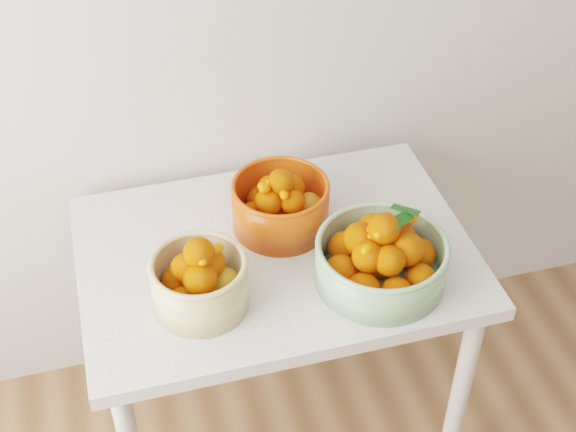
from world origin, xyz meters
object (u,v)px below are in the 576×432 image
at_px(bowl_cream, 200,281).
at_px(bowl_orange, 281,204).
at_px(table, 276,276).
at_px(bowl_green, 381,257).

xyz_separation_m(bowl_cream, bowl_orange, (0.25, 0.22, -0.00)).
relative_size(table, bowl_cream, 3.68).
bearing_deg(bowl_green, table, 142.47).
xyz_separation_m(table, bowl_green, (0.22, -0.17, 0.17)).
relative_size(table, bowl_orange, 3.86).
bearing_deg(bowl_green, bowl_orange, 125.29).
bearing_deg(bowl_green, bowl_cream, 175.71).
height_order(bowl_cream, bowl_orange, bowl_cream).
height_order(table, bowl_green, bowl_green).
xyz_separation_m(bowl_green, bowl_orange, (-0.18, 0.26, 0.00)).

